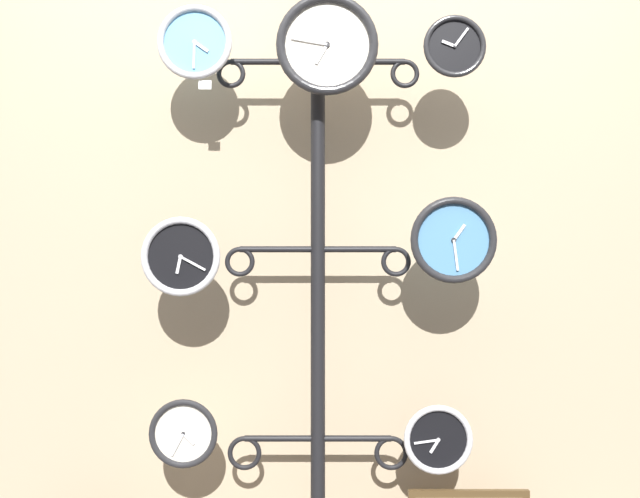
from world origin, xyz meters
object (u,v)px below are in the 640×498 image
clock_top_center (329,45)px  clock_bottom_right (440,439)px  clock_top_left (197,43)px  clock_bottom_left (186,433)px  display_stand (320,377)px  clock_top_right (457,47)px  clock_middle_right (456,240)px  clock_middle_left (183,257)px

clock_top_center → clock_bottom_right: bearing=3.8°
clock_bottom_right → clock_top_center: bearing=-176.2°
clock_top_left → clock_top_center: size_ratio=0.74×
clock_top_center → clock_bottom_left: clock_top_center is taller
display_stand → clock_top_right: bearing=-14.0°
clock_top_center → clock_top_left: bearing=176.9°
clock_bottom_left → clock_top_left: bearing=0.2°
clock_top_center → clock_middle_right: size_ratio=1.19×
display_stand → clock_middle_right: display_stand is taller
clock_middle_left → clock_bottom_right: bearing=2.0°
display_stand → clock_top_left: (-0.38, -0.08, 1.05)m
display_stand → clock_bottom_left: 0.45m
display_stand → clock_bottom_right: (0.37, -0.08, -0.18)m
clock_top_left → clock_bottom_left: bearing=-179.8°
clock_top_right → clock_top_left: bearing=178.1°
clock_bottom_left → clock_bottom_right: size_ratio=0.99×
display_stand → clock_top_center: display_stand is taller
clock_middle_right → clock_bottom_left: 1.02m
clock_top_right → clock_middle_right: bearing=130.9°
display_stand → clock_top_center: size_ratio=6.69×
clock_middle_right → clock_top_center: bearing=-179.9°
display_stand → clock_top_center: 1.04m
display_stand → clock_bottom_right: display_stand is taller
clock_middle_left → clock_bottom_left: bearing=80.7°
display_stand → clock_top_left: size_ratio=9.02×
clock_middle_left → clock_bottom_right: (0.79, 0.03, -0.56)m
clock_top_right → clock_bottom_right: 1.21m
display_stand → clock_middle_left: display_stand is taller
display_stand → clock_middle_right: size_ratio=7.95×
clock_middle_left → clock_bottom_left: size_ratio=1.15×
display_stand → clock_middle_left: size_ratio=8.68×
clock_top_left → clock_top_right: 0.80m
clock_top_right → clock_bottom_left: (-0.83, 0.03, -1.19)m
clock_top_right → clock_bottom_left: clock_top_right is taller
clock_middle_left → display_stand: bearing=14.3°
clock_top_right → clock_bottom_left: bearing=178.2°
clock_top_center → clock_top_right: size_ratio=1.64×
clock_top_center → clock_bottom_right: 1.26m
clock_bottom_left → clock_top_center: bearing=-2.9°
clock_bottom_left → clock_bottom_right: (0.78, 0.00, -0.02)m
clock_top_left → clock_middle_right: 1.01m
clock_top_left → clock_bottom_left: size_ratio=1.10×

